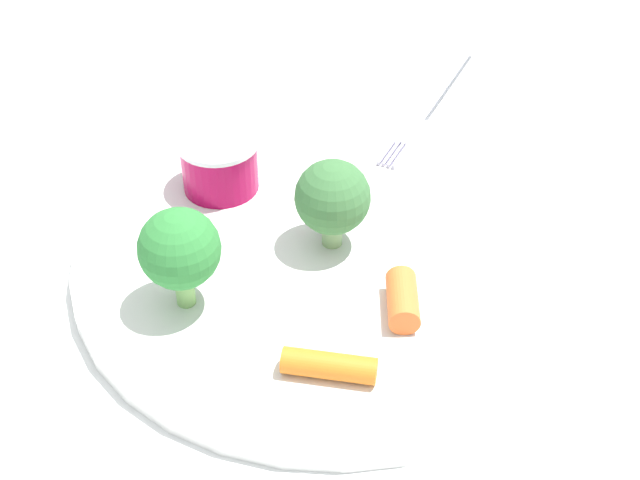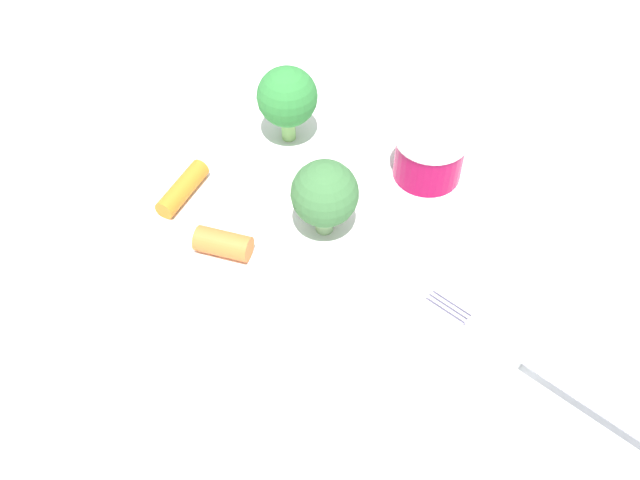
{
  "view_description": "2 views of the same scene",
  "coord_description": "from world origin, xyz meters",
  "px_view_note": "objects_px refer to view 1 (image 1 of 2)",
  "views": [
    {
      "loc": [
        0.38,
        0.06,
        0.34
      ],
      "look_at": [
        0.01,
        -0.01,
        0.02
      ],
      "focal_mm": 48.38,
      "sensor_mm": 36.0,
      "label": 1
    },
    {
      "loc": [
        -0.13,
        0.28,
        0.36
      ],
      "look_at": [
        -0.0,
        0.02,
        0.02
      ],
      "focal_mm": 39.44,
      "sensor_mm": 36.0,
      "label": 2
    }
  ],
  "objects_px": {
    "carrot_stick_0": "(329,366)",
    "carrot_stick_1": "(403,300)",
    "broccoli_floret_1": "(180,250)",
    "fork": "(434,98)",
    "broccoli_floret_0": "(337,202)",
    "sauce_cup": "(220,164)",
    "plate": "(332,251)"
  },
  "relations": [
    {
      "from": "plate",
      "to": "fork",
      "type": "distance_m",
      "value": 0.18
    },
    {
      "from": "broccoli_floret_1",
      "to": "carrot_stick_1",
      "type": "relative_size",
      "value": 1.67
    },
    {
      "from": "plate",
      "to": "sauce_cup",
      "type": "distance_m",
      "value": 0.09
    },
    {
      "from": "broccoli_floret_1",
      "to": "fork",
      "type": "relative_size",
      "value": 0.31
    },
    {
      "from": "plate",
      "to": "sauce_cup",
      "type": "height_order",
      "value": "sauce_cup"
    },
    {
      "from": "carrot_stick_0",
      "to": "carrot_stick_1",
      "type": "distance_m",
      "value": 0.06
    },
    {
      "from": "broccoli_floret_1",
      "to": "carrot_stick_0",
      "type": "height_order",
      "value": "broccoli_floret_1"
    },
    {
      "from": "broccoli_floret_1",
      "to": "sauce_cup",
      "type": "bearing_deg",
      "value": -175.77
    },
    {
      "from": "broccoli_floret_1",
      "to": "carrot_stick_1",
      "type": "xyz_separation_m",
      "value": [
        -0.01,
        0.12,
        -0.03
      ]
    },
    {
      "from": "carrot_stick_0",
      "to": "fork",
      "type": "xyz_separation_m",
      "value": [
        -0.27,
        0.03,
        -0.01
      ]
    },
    {
      "from": "carrot_stick_0",
      "to": "carrot_stick_1",
      "type": "relative_size",
      "value": 1.31
    },
    {
      "from": "broccoli_floret_0",
      "to": "fork",
      "type": "height_order",
      "value": "broccoli_floret_0"
    },
    {
      "from": "plate",
      "to": "broccoli_floret_1",
      "type": "height_order",
      "value": "broccoli_floret_1"
    },
    {
      "from": "carrot_stick_0",
      "to": "fork",
      "type": "distance_m",
      "value": 0.27
    },
    {
      "from": "broccoli_floret_1",
      "to": "fork",
      "type": "xyz_separation_m",
      "value": [
        -0.23,
        0.12,
        -0.04
      ]
    },
    {
      "from": "sauce_cup",
      "to": "fork",
      "type": "xyz_separation_m",
      "value": [
        -0.13,
        0.13,
        -0.02
      ]
    },
    {
      "from": "sauce_cup",
      "to": "broccoli_floret_0",
      "type": "xyz_separation_m",
      "value": [
        0.05,
        0.08,
        0.02
      ]
    },
    {
      "from": "plate",
      "to": "fork",
      "type": "relative_size",
      "value": 1.58
    },
    {
      "from": "sauce_cup",
      "to": "carrot_stick_0",
      "type": "height_order",
      "value": "sauce_cup"
    },
    {
      "from": "broccoli_floret_0",
      "to": "carrot_stick_1",
      "type": "bearing_deg",
      "value": 42.51
    },
    {
      "from": "sauce_cup",
      "to": "broccoli_floret_1",
      "type": "bearing_deg",
      "value": 4.23
    },
    {
      "from": "carrot_stick_1",
      "to": "fork",
      "type": "relative_size",
      "value": 0.19
    },
    {
      "from": "sauce_cup",
      "to": "carrot_stick_1",
      "type": "xyz_separation_m",
      "value": [
        0.09,
        0.12,
        -0.01
      ]
    },
    {
      "from": "carrot_stick_0",
      "to": "carrot_stick_1",
      "type": "height_order",
      "value": "carrot_stick_1"
    },
    {
      "from": "sauce_cup",
      "to": "broccoli_floret_0",
      "type": "relative_size",
      "value": 0.9
    },
    {
      "from": "plate",
      "to": "broccoli_floret_0",
      "type": "xyz_separation_m",
      "value": [
        0.0,
        0.0,
        0.04
      ]
    },
    {
      "from": "plate",
      "to": "broccoli_floret_0",
      "type": "height_order",
      "value": "broccoli_floret_0"
    },
    {
      "from": "carrot_stick_1",
      "to": "fork",
      "type": "distance_m",
      "value": 0.22
    },
    {
      "from": "broccoli_floret_1",
      "to": "carrot_stick_1",
      "type": "distance_m",
      "value": 0.12
    },
    {
      "from": "plate",
      "to": "carrot_stick_1",
      "type": "relative_size",
      "value": 8.4
    },
    {
      "from": "carrot_stick_0",
      "to": "carrot_stick_1",
      "type": "bearing_deg",
      "value": 148.27
    },
    {
      "from": "broccoli_floret_0",
      "to": "sauce_cup",
      "type": "bearing_deg",
      "value": -119.88
    }
  ]
}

